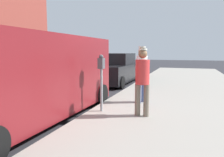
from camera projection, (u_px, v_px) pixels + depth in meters
name	position (u px, v px, depth m)	size (l,w,h in m)	color
ground_plane	(65.00, 109.00, 6.45)	(80.00, 80.00, 0.00)	#2D2D33
sidewalk_slab	(185.00, 118.00, 5.28)	(5.00, 32.00, 0.15)	#9E998E
parking_meter_near	(101.00, 73.00, 5.55)	(0.14, 0.18, 1.52)	gray
pedestrian_in_red	(142.00, 78.00, 5.14)	(0.36, 0.34, 1.67)	#726656
pedestrian_in_white	(142.00, 70.00, 6.54)	(0.34, 0.34, 1.75)	#4C608C
parked_van	(32.00, 76.00, 5.22)	(2.27, 5.26, 2.15)	maroon
parked_sedan_ahead	(116.00, 70.00, 11.63)	(2.02, 4.44, 1.65)	black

